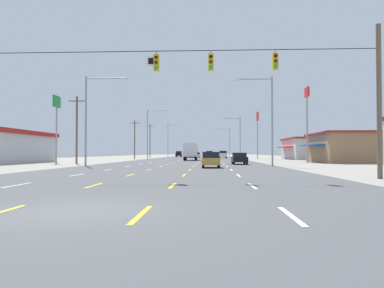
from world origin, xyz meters
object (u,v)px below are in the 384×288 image
object	(u,v)px
hatchback_center_turn_farther	(197,155)
suv_inner_right_farthest	(209,154)
streetlight_left_row_0	(90,113)
streetlight_right_row_2	(228,140)
hatchback_inner_right_nearest	(211,160)
streetlight_left_row_2	(169,138)
streetlight_right_row_1	(238,135)
suv_far_right_far	(223,154)
box_truck_center_turn_mid	(190,151)
pole_sign_right_row_2	(257,123)
streetlight_left_row_1	(149,131)
sedan_far_right_near	(239,158)
streetlight_right_row_0	(268,114)
pole_sign_left_row_1	(57,112)
suv_far_left_distant_b	(179,154)
pole_sign_right_row_1	(307,108)
suv_inner_right_distant_a	(210,154)
hatchback_inner_right_midfar	(209,155)

from	to	relation	value
hatchback_center_turn_farther	suv_inner_right_farthest	world-z (taller)	suv_inner_right_farthest
streetlight_left_row_0	streetlight_right_row_2	size ratio (longest dim) A/B	1.05
hatchback_inner_right_nearest	streetlight_left_row_2	world-z (taller)	streetlight_left_row_2
streetlight_right_row_1	streetlight_right_row_2	distance (m)	40.34
hatchback_inner_right_nearest	hatchback_center_turn_farther	bearing A→B (deg)	93.00
suv_far_right_far	box_truck_center_turn_mid	bearing A→B (deg)	-103.93
box_truck_center_turn_mid	pole_sign_right_row_2	distance (m)	20.76
suv_inner_right_farthest	streetlight_left_row_1	world-z (taller)	streetlight_left_row_1
streetlight_left_row_1	streetlight_right_row_2	size ratio (longest dim) A/B	1.16
streetlight_left_row_2	streetlight_right_row_2	size ratio (longest dim) A/B	1.16
sedan_far_right_near	streetlight_left_row_1	world-z (taller)	streetlight_left_row_1
hatchback_inner_right_nearest	pole_sign_right_row_2	distance (m)	48.67
suv_far_right_far	streetlight_right_row_1	world-z (taller)	streetlight_right_row_1
streetlight_left_row_1	streetlight_right_row_2	world-z (taller)	streetlight_left_row_1
suv_far_right_far	streetlight_right_row_0	world-z (taller)	streetlight_right_row_0
pole_sign_left_row_1	streetlight_left_row_1	size ratio (longest dim) A/B	0.85
suv_inner_right_farthest	pole_sign_left_row_1	bearing A→B (deg)	-109.27
pole_sign_left_row_1	streetlight_right_row_0	bearing A→B (deg)	-20.34
suv_far_right_far	suv_far_left_distant_b	xyz separation A→B (m)	(-14.23, 28.81, 0.00)
streetlight_right_row_1	pole_sign_right_row_2	bearing A→B (deg)	31.59
box_truck_center_turn_mid	suv_far_right_far	distance (m)	30.13
hatchback_center_turn_farther	box_truck_center_turn_mid	bearing A→B (deg)	-90.12
hatchback_inner_right_nearest	suv_inner_right_farthest	distance (m)	74.75
box_truck_center_turn_mid	streetlight_right_row_2	distance (m)	52.20
suv_far_right_far	pole_sign_right_row_2	xyz separation A→B (m)	(7.13, -15.63, 7.06)
streetlight_right_row_0	streetlight_right_row_1	xyz separation A→B (m)	(-0.03, 40.34, -0.23)
hatchback_inner_right_nearest	box_truck_center_turn_mid	size ratio (longest dim) A/B	0.54
sedan_far_right_near	pole_sign_right_row_2	distance (m)	37.88
streetlight_right_row_1	suv_far_right_far	bearing A→B (deg)	97.97
streetlight_right_row_2	streetlight_right_row_1	bearing A→B (deg)	-89.88
suv_far_left_distant_b	suv_far_right_far	bearing A→B (deg)	-63.72
hatchback_inner_right_nearest	pole_sign_right_row_1	bearing A→B (deg)	51.28
suv_far_left_distant_b	pole_sign_right_row_1	bearing A→B (deg)	-71.69
box_truck_center_turn_mid	streetlight_left_row_0	world-z (taller)	streetlight_left_row_0
suv_far_left_distant_b	sedan_far_right_near	bearing A→B (deg)	-80.01
box_truck_center_turn_mid	pole_sign_right_row_2	world-z (taller)	pole_sign_right_row_2
suv_inner_right_distant_a	streetlight_left_row_1	bearing A→B (deg)	-106.76
streetlight_left_row_0	streetlight_left_row_2	distance (m)	80.68
suv_far_left_distant_b	hatchback_inner_right_nearest	bearing A→B (deg)	-83.35
streetlight_left_row_1	suv_far_left_distant_b	bearing A→B (deg)	86.82
suv_far_right_far	streetlight_left_row_0	xyz separation A→B (m)	(-16.77, -58.77, 4.76)
suv_far_left_distant_b	pole_sign_right_row_2	world-z (taller)	pole_sign_right_row_2
box_truck_center_turn_mid	streetlight_right_row_0	distance (m)	31.37
hatchback_center_turn_farther	pole_sign_right_row_1	distance (m)	54.71
hatchback_center_turn_farther	pole_sign_right_row_1	xyz separation A→B (m)	(17.46, -51.37, 7.07)
hatchback_inner_right_nearest	hatchback_inner_right_midfar	world-z (taller)	same
sedan_far_right_near	streetlight_right_row_1	distance (m)	34.09
suv_far_left_distant_b	hatchback_center_turn_farther	bearing A→B (deg)	-72.75
sedan_far_right_near	suv_far_right_far	size ratio (longest dim) A/B	0.92
hatchback_center_turn_farther	suv_inner_right_farthest	bearing A→B (deg)	59.77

